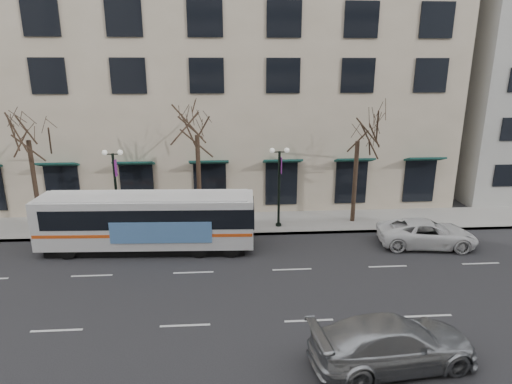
{
  "coord_description": "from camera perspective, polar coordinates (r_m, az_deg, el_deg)",
  "views": [
    {
      "loc": [
        1.81,
        -17.34,
        9.91
      ],
      "look_at": [
        3.19,
        2.85,
        4.0
      ],
      "focal_mm": 30.0,
      "sensor_mm": 36.0,
      "label": 1
    }
  ],
  "objects": [
    {
      "name": "ground",
      "position": [
        20.06,
        -8.83,
        -13.54
      ],
      "size": [
        160.0,
        160.0,
        0.0
      ],
      "primitive_type": "plane",
      "color": "black",
      "rests_on": "ground"
    },
    {
      "name": "sidewalk_far",
      "position": [
        28.3,
        2.81,
        -4.07
      ],
      "size": [
        80.0,
        4.0,
        0.15
      ],
      "primitive_type": "cube",
      "color": "gray",
      "rests_on": "ground"
    },
    {
      "name": "building_hotel",
      "position": [
        38.59,
        -10.15,
        19.15
      ],
      "size": [
        40.0,
        20.0,
        24.0
      ],
      "primitive_type": "cube",
      "color": "tan",
      "rests_on": "ground"
    },
    {
      "name": "tree_far_left",
      "position": [
        28.86,
        -28.34,
        7.97
      ],
      "size": [
        3.6,
        3.6,
        8.34
      ],
      "color": "black",
      "rests_on": "ground"
    },
    {
      "name": "tree_far_mid",
      "position": [
        26.37,
        -7.94,
        9.59
      ],
      "size": [
        3.6,
        3.6,
        8.55
      ],
      "color": "black",
      "rests_on": "ground"
    },
    {
      "name": "tree_far_right",
      "position": [
        27.61,
        13.52,
        8.58
      ],
      "size": [
        3.6,
        3.6,
        8.06
      ],
      "color": "black",
      "rests_on": "ground"
    },
    {
      "name": "lamp_post_left",
      "position": [
        27.33,
        -18.19,
        0.69
      ],
      "size": [
        1.22,
        0.45,
        5.21
      ],
      "color": "black",
      "rests_on": "ground"
    },
    {
      "name": "lamp_post_right",
      "position": [
        26.67,
        3.11,
        1.12
      ],
      "size": [
        1.22,
        0.45,
        5.21
      ],
      "color": "black",
      "rests_on": "ground"
    },
    {
      "name": "city_bus",
      "position": [
        24.5,
        -14.1,
        -3.68
      ],
      "size": [
        11.91,
        3.08,
        3.2
      ],
      "rotation": [
        0.0,
        0.0,
        -0.04
      ],
      "color": "silver",
      "rests_on": "ground"
    },
    {
      "name": "silver_car",
      "position": [
        16.23,
        17.81,
        -18.58
      ],
      "size": [
        6.06,
        3.07,
        1.69
      ],
      "primitive_type": "imported",
      "rotation": [
        0.0,
        0.0,
        1.7
      ],
      "color": "#9C9FA3",
      "rests_on": "ground"
    },
    {
      "name": "white_pickup",
      "position": [
        26.51,
        21.8,
        -5.12
      ],
      "size": [
        5.76,
        3.18,
        1.53
      ],
      "primitive_type": "imported",
      "rotation": [
        0.0,
        0.0,
        1.45
      ],
      "color": "white",
      "rests_on": "ground"
    }
  ]
}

